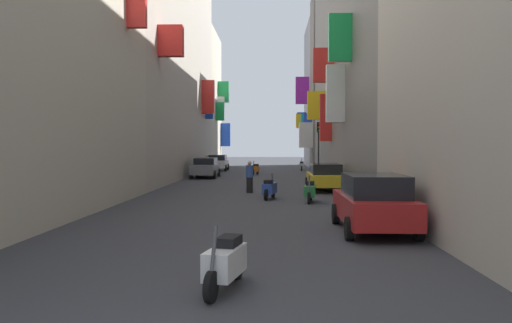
# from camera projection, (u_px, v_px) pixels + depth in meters

# --- Properties ---
(ground_plane) EXTENTS (140.00, 140.00, 0.00)m
(ground_plane) POSITION_uv_depth(u_px,v_px,m) (254.00, 182.00, 32.95)
(ground_plane) COLOR #38383D
(building_left_mid_a) EXTENTS (7.35, 27.60, 20.23)m
(building_left_mid_a) POSITION_uv_depth(u_px,v_px,m) (151.00, 42.00, 38.95)
(building_left_mid_a) COLOR #B2A899
(building_left_mid_a) RESTS_ON ground
(building_left_mid_b) EXTENTS (7.24, 10.12, 14.75)m
(building_left_mid_b) POSITION_uv_depth(u_px,v_px,m) (190.00, 100.00, 57.89)
(building_left_mid_b) COLOR #BCB29E
(building_left_mid_b) RESTS_ON ground
(building_right_mid_a) EXTENTS (7.31, 27.76, 15.82)m
(building_right_mid_a) POSITION_uv_depth(u_px,v_px,m) (381.00, 57.00, 32.59)
(building_right_mid_a) COLOR slate
(building_right_mid_a) RESTS_ON ground
(building_right_mid_c) EXTENTS (7.29, 4.68, 16.78)m
(building_right_mid_c) POSITION_uv_depth(u_px,v_px,m) (342.00, 84.00, 50.45)
(building_right_mid_c) COLOR slate
(building_right_mid_c) RESTS_ON ground
(building_right_far) EXTENTS (7.40, 9.62, 15.63)m
(building_right_far) POSITION_uv_depth(u_px,v_px,m) (334.00, 96.00, 57.61)
(building_right_far) COLOR gray
(building_right_far) RESTS_ON ground
(parked_car_red) EXTENTS (1.88, 4.19, 1.57)m
(parked_car_red) POSITION_uv_depth(u_px,v_px,m) (374.00, 202.00, 14.09)
(parked_car_red) COLOR #B21E1E
(parked_car_red) RESTS_ON ground
(parked_car_yellow) EXTENTS (1.84, 4.40, 1.40)m
(parked_car_yellow) POSITION_uv_depth(u_px,v_px,m) (325.00, 176.00, 27.01)
(parked_car_yellow) COLOR gold
(parked_car_yellow) RESTS_ON ground
(parked_car_grey) EXTENTS (1.83, 4.40, 1.43)m
(parked_car_grey) POSITION_uv_depth(u_px,v_px,m) (206.00, 167.00, 37.70)
(parked_car_grey) COLOR slate
(parked_car_grey) RESTS_ON ground
(parked_car_white) EXTENTS (1.87, 3.95, 1.46)m
(parked_car_white) POSITION_uv_depth(u_px,v_px,m) (218.00, 162.00, 47.87)
(parked_car_white) COLOR white
(parked_car_white) RESTS_ON ground
(scooter_green) EXTENTS (0.58, 1.97, 1.13)m
(scooter_green) POSITION_uv_depth(u_px,v_px,m) (310.00, 191.00, 21.49)
(scooter_green) COLOR #287F3D
(scooter_green) RESTS_ON ground
(scooter_white) EXTENTS (0.67, 1.86, 1.13)m
(scooter_white) POSITION_uv_depth(u_px,v_px,m) (225.00, 262.00, 8.45)
(scooter_white) COLOR silver
(scooter_white) RESTS_ON ground
(scooter_blue) EXTENTS (0.67, 1.91, 1.13)m
(scooter_blue) POSITION_uv_depth(u_px,v_px,m) (270.00, 188.00, 22.77)
(scooter_blue) COLOR #2D4CAD
(scooter_blue) RESTS_ON ground
(scooter_orange) EXTENTS (0.67, 1.84, 1.13)m
(scooter_orange) POSITION_uv_depth(u_px,v_px,m) (255.00, 169.00, 41.30)
(scooter_orange) COLOR orange
(scooter_orange) RESTS_ON ground
(scooter_silver) EXTENTS (0.51, 1.82, 1.13)m
(scooter_silver) POSITION_uv_depth(u_px,v_px,m) (302.00, 166.00, 47.88)
(scooter_silver) COLOR #ADADB2
(scooter_silver) RESTS_ON ground
(pedestrian_crossing) EXTENTS (0.54, 0.54, 1.57)m
(pedestrian_crossing) POSITION_uv_depth(u_px,v_px,m) (250.00, 177.00, 25.69)
(pedestrian_crossing) COLOR black
(pedestrian_crossing) RESTS_ON ground
(pedestrian_near_left) EXTENTS (0.53, 0.53, 1.62)m
(pedestrian_near_left) POSITION_uv_depth(u_px,v_px,m) (207.00, 165.00, 40.89)
(pedestrian_near_left) COLOR #3A3A3A
(pedestrian_near_left) RESTS_ON ground
(traffic_light_far_corner) EXTENTS (0.26, 0.34, 4.06)m
(traffic_light_far_corner) POSITION_uv_depth(u_px,v_px,m) (319.00, 140.00, 38.50)
(traffic_light_far_corner) COLOR #2D2D2D
(traffic_light_far_corner) RESTS_ON ground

